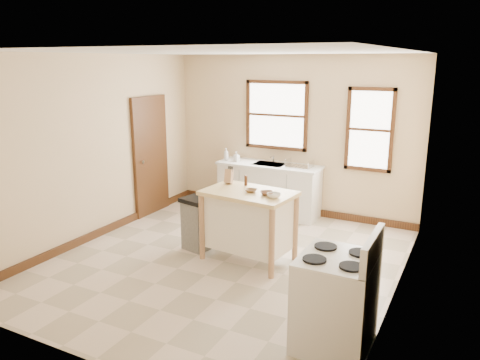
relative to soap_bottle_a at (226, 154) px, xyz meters
name	(u,v)px	position (x,y,z in m)	size (l,w,h in m)	color
floor	(224,261)	(1.13, -2.13, -1.03)	(5.00, 5.00, 0.00)	beige
ceiling	(222,52)	(1.13, -2.13, 1.77)	(5.00, 5.00, 0.00)	white
wall_back	(292,136)	(1.13, 0.37, 0.37)	(4.50, 0.04, 2.80)	beige
wall_left	(94,148)	(-1.12, -2.13, 0.37)	(0.04, 5.00, 2.80)	beige
wall_right	(402,183)	(3.38, -2.13, 0.37)	(0.04, 5.00, 2.80)	beige
window_main	(276,115)	(0.83, 0.35, 0.72)	(1.17, 0.06, 1.22)	#371C0F
window_side	(370,130)	(2.48, 0.35, 0.57)	(0.77, 0.06, 1.37)	#371C0F
door_left	(151,156)	(-1.08, -0.83, 0.02)	(0.06, 0.90, 2.10)	#371C0F
baseboard_back	(290,208)	(1.13, 0.34, -0.97)	(4.50, 0.04, 0.12)	#371C0F
baseboard_left	(102,231)	(-1.09, -2.13, -0.97)	(0.04, 5.00, 0.12)	#371C0F
sink_counter	(269,189)	(0.83, 0.07, -0.57)	(1.86, 0.62, 0.92)	silver
faucet	(273,156)	(0.83, 0.25, 0.00)	(0.03, 0.03, 0.22)	silver
soap_bottle_a	(226,154)	(0.00, 0.00, 0.00)	(0.09, 0.09, 0.22)	#B2B2B2
soap_bottle_b	(237,157)	(0.22, -0.01, -0.02)	(0.08, 0.08, 0.18)	#B2B2B2
dish_rack	(299,164)	(1.40, 0.07, -0.06)	(0.44, 0.33, 0.11)	silver
kitchen_island	(249,226)	(1.40, -1.90, -0.54)	(1.20, 0.77, 0.99)	#E2C685
knife_block	(229,177)	(0.97, -1.67, 0.05)	(0.10, 0.10, 0.20)	tan
pepper_grinder	(246,180)	(1.23, -1.65, 0.03)	(0.04, 0.04, 0.15)	#472513
bowl_a	(251,191)	(1.44, -1.92, -0.03)	(0.16, 0.16, 0.04)	brown
bowl_b	(267,193)	(1.68, -1.94, -0.02)	(0.18, 0.18, 0.04)	brown
bowl_c	(274,196)	(1.82, -2.02, -0.02)	(0.18, 0.18, 0.06)	white
trash_bin	(197,224)	(0.56, -1.92, -0.64)	(0.40, 0.34, 0.78)	gray
gas_stove	(336,289)	(3.03, -3.34, -0.43)	(0.74, 0.75, 1.19)	silver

